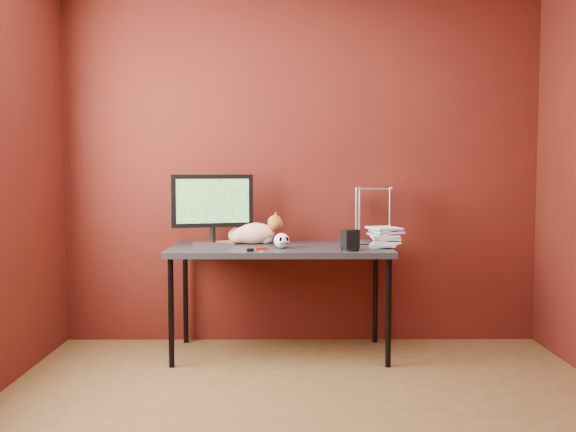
{
  "coord_description": "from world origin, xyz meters",
  "views": [
    {
      "loc": [
        -0.12,
        -3.0,
        1.27
      ],
      "look_at": [
        -0.1,
        1.15,
        0.98
      ],
      "focal_mm": 40.0,
      "sensor_mm": 36.0,
      "label": 1
    }
  ],
  "objects_px": {
    "monitor": "(213,206)",
    "cat": "(253,233)",
    "skull_mug": "(282,240)",
    "book_stack": "(373,138)",
    "speaker": "(350,241)",
    "desk": "(280,254)"
  },
  "relations": [
    {
      "from": "desk",
      "to": "speaker",
      "type": "bearing_deg",
      "value": -26.35
    },
    {
      "from": "monitor",
      "to": "skull_mug",
      "type": "bearing_deg",
      "value": -36.98
    },
    {
      "from": "book_stack",
      "to": "speaker",
      "type": "bearing_deg",
      "value": -126.05
    },
    {
      "from": "cat",
      "to": "speaker",
      "type": "height_order",
      "value": "cat"
    },
    {
      "from": "desk",
      "to": "skull_mug",
      "type": "distance_m",
      "value": 0.14
    },
    {
      "from": "monitor",
      "to": "book_stack",
      "type": "bearing_deg",
      "value": -20.0
    },
    {
      "from": "cat",
      "to": "book_stack",
      "type": "xyz_separation_m",
      "value": [
        0.83,
        -0.15,
        0.66
      ]
    },
    {
      "from": "desk",
      "to": "monitor",
      "type": "distance_m",
      "value": 0.58
    },
    {
      "from": "skull_mug",
      "to": "book_stack",
      "type": "distance_m",
      "value": 0.93
    },
    {
      "from": "skull_mug",
      "to": "speaker",
      "type": "distance_m",
      "value": 0.46
    },
    {
      "from": "desk",
      "to": "book_stack",
      "type": "bearing_deg",
      "value": 1.08
    },
    {
      "from": "monitor",
      "to": "speaker",
      "type": "relative_size",
      "value": 4.05
    },
    {
      "from": "cat",
      "to": "book_stack",
      "type": "relative_size",
      "value": 0.33
    },
    {
      "from": "monitor",
      "to": "cat",
      "type": "distance_m",
      "value": 0.35
    },
    {
      "from": "monitor",
      "to": "skull_mug",
      "type": "distance_m",
      "value": 0.56
    },
    {
      "from": "speaker",
      "to": "book_stack",
      "type": "bearing_deg",
      "value": 31.21
    },
    {
      "from": "speaker",
      "to": "desk",
      "type": "bearing_deg",
      "value": 130.91
    },
    {
      "from": "desk",
      "to": "cat",
      "type": "xyz_separation_m",
      "value": [
        -0.2,
        0.16,
        0.13
      ]
    },
    {
      "from": "cat",
      "to": "skull_mug",
      "type": "xyz_separation_m",
      "value": [
        0.21,
        -0.27,
        -0.03
      ]
    },
    {
      "from": "monitor",
      "to": "speaker",
      "type": "distance_m",
      "value": 1.0
    },
    {
      "from": "desk",
      "to": "cat",
      "type": "relative_size",
      "value": 3.1
    },
    {
      "from": "speaker",
      "to": "cat",
      "type": "bearing_deg",
      "value": 126.4
    }
  ]
}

